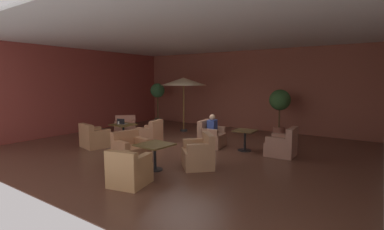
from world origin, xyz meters
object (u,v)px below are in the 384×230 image
(cafe_table_mid_center, at_px, (155,149))
(patron_blue_shirt, at_px, (212,125))
(potted_tree_mid_left, at_px, (158,94))
(armchair_mid_center_south, at_px, (130,150))
(patio_umbrella_tall_red, at_px, (184,82))
(armchair_front_left_south, at_px, (125,129))
(open_laptop, at_px, (122,123))
(iced_drink_cup, at_px, (119,123))
(armchair_front_left_north, at_px, (94,138))
(cafe_table_front_left, at_px, (123,128))
(potted_tree_left_corner, at_px, (280,104))
(armchair_front_left_east, at_px, (150,136))
(armchair_mid_center_east, at_px, (199,155))
(cafe_table_front_right, at_px, (245,136))
(armchair_front_right_east, at_px, (211,137))
(armchair_mid_center_north, at_px, (129,171))
(armchair_front_right_north, at_px, (282,146))

(cafe_table_mid_center, distance_m, patron_blue_shirt, 2.93)
(potted_tree_mid_left, height_order, patron_blue_shirt, potted_tree_mid_left)
(armchair_mid_center_south, height_order, patio_umbrella_tall_red, patio_umbrella_tall_red)
(armchair_front_left_south, distance_m, cafe_table_mid_center, 4.57)
(armchair_front_left_south, xyz_separation_m, armchair_mid_center_south, (2.71, -2.30, -0.01))
(armchair_front_left_south, distance_m, open_laptop, 1.13)
(iced_drink_cup, height_order, open_laptop, open_laptop)
(armchair_front_left_north, bearing_deg, cafe_table_front_left, 78.13)
(armchair_mid_center_south, bearing_deg, potted_tree_left_corner, 67.15)
(armchair_front_left_east, distance_m, potted_tree_left_corner, 5.14)
(armchair_mid_center_east, xyz_separation_m, open_laptop, (-3.90, 0.94, 0.38))
(cafe_table_front_right, xyz_separation_m, patio_umbrella_tall_red, (-3.62, 1.70, 1.67))
(cafe_table_mid_center, xyz_separation_m, potted_tree_mid_left, (-4.81, 5.63, 1.03))
(armchair_front_left_east, relative_size, iced_drink_cup, 7.86)
(cafe_table_front_right, relative_size, armchair_mid_center_south, 0.71)
(armchair_front_right_east, relative_size, open_laptop, 2.47)
(open_laptop, bearing_deg, patron_blue_shirt, 21.58)
(open_laptop, bearing_deg, armchair_front_left_north, -98.85)
(cafe_table_front_right, xyz_separation_m, armchair_mid_center_south, (-2.15, -2.83, -0.17))
(armchair_front_right_east, relative_size, potted_tree_mid_left, 0.43)
(armchair_mid_center_east, relative_size, armchair_mid_center_south, 1.12)
(armchair_front_left_north, relative_size, patio_umbrella_tall_red, 0.41)
(patio_umbrella_tall_red, bearing_deg, cafe_table_front_right, -25.20)
(cafe_table_mid_center, height_order, iced_drink_cup, iced_drink_cup)
(armchair_mid_center_north, height_order, armchair_mid_center_east, armchair_mid_center_east)
(armchair_mid_center_north, relative_size, open_laptop, 2.50)
(cafe_table_front_left, xyz_separation_m, armchair_mid_center_east, (3.84, -0.96, -0.17))
(cafe_table_front_left, xyz_separation_m, cafe_table_front_right, (4.09, 1.32, -0.03))
(armchair_mid_center_north, relative_size, armchair_mid_center_east, 0.84)
(armchair_front_right_east, height_order, patio_umbrella_tall_red, patio_umbrella_tall_red)
(cafe_table_mid_center, bearing_deg, armchair_mid_center_south, 168.56)
(armchair_mid_center_north, distance_m, potted_tree_mid_left, 8.49)
(armchair_front_left_east, distance_m, armchair_front_right_east, 2.09)
(armchair_front_left_south, distance_m, armchair_mid_center_east, 4.92)
(armchair_front_left_north, xyz_separation_m, potted_tree_mid_left, (-1.54, 4.96, 1.25))
(armchair_mid_center_south, distance_m, patio_umbrella_tall_red, 5.11)
(cafe_table_front_right, relative_size, armchair_front_right_east, 0.76)
(armchair_front_left_north, xyz_separation_m, iced_drink_cup, (0.09, 0.99, 0.41))
(patio_umbrella_tall_red, bearing_deg, armchair_mid_center_south, -72.03)
(armchair_front_right_north, bearing_deg, iced_drink_cup, -165.18)
(armchair_front_left_east, relative_size, cafe_table_mid_center, 1.05)
(armchair_mid_center_south, bearing_deg, armchair_front_right_east, 69.86)
(armchair_mid_center_south, xyz_separation_m, iced_drink_cup, (-2.09, 1.44, 0.41))
(armchair_front_left_east, bearing_deg, potted_tree_left_corner, 50.00)
(armchair_front_left_south, bearing_deg, potted_tree_left_corner, 33.16)
(patio_umbrella_tall_red, distance_m, potted_tree_left_corner, 4.07)
(cafe_table_front_left, xyz_separation_m, armchair_front_right_east, (2.94, 1.18, -0.18))
(cafe_table_mid_center, height_order, potted_tree_mid_left, potted_tree_mid_left)
(potted_tree_left_corner, bearing_deg, armchair_front_left_east, -130.00)
(armchair_mid_center_south, xyz_separation_m, potted_tree_mid_left, (-3.72, 5.41, 1.25))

